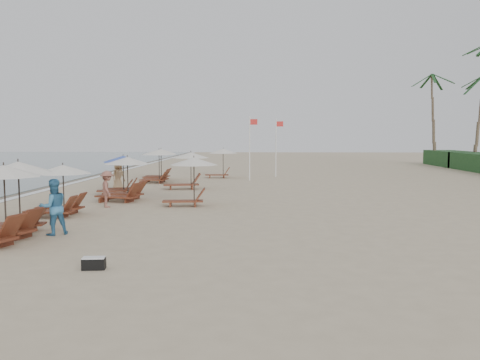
{
  "coord_description": "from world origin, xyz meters",
  "views": [
    {
      "loc": [
        1.5,
        -16.81,
        3.22
      ],
      "look_at": [
        0.67,
        4.63,
        1.3
      ],
      "focal_mm": 37.06,
      "sensor_mm": 36.0,
      "label": 1
    }
  ],
  "objects_px": {
    "lounger_station_6": "(159,163)",
    "inland_station_0": "(190,175)",
    "lounger_station_1": "(13,197)",
    "beachgoer_far_b": "(118,176)",
    "duffel_bag": "(94,263)",
    "lounger_station_4": "(120,174)",
    "beachgoer_mid_b": "(107,189)",
    "lounger_station_3": "(123,180)",
    "inland_station_2": "(221,159)",
    "flag_pole_near": "(250,145)",
    "inland_station_1": "(186,168)",
    "lounger_station_2": "(58,189)",
    "lounger_station_5": "(157,164)",
    "beachgoer_mid_a": "(53,207)"
  },
  "relations": [
    {
      "from": "lounger_station_6",
      "to": "inland_station_0",
      "type": "relative_size",
      "value": 0.94
    },
    {
      "from": "lounger_station_1",
      "to": "beachgoer_far_b",
      "type": "distance_m",
      "value": 12.9
    },
    {
      "from": "lounger_station_6",
      "to": "duffel_bag",
      "type": "height_order",
      "value": "lounger_station_6"
    },
    {
      "from": "lounger_station_4",
      "to": "duffel_bag",
      "type": "distance_m",
      "value": 15.91
    },
    {
      "from": "beachgoer_mid_b",
      "to": "beachgoer_far_b",
      "type": "xyz_separation_m",
      "value": [
        -1.43,
        6.73,
        0.04
      ]
    },
    {
      "from": "beachgoer_mid_b",
      "to": "lounger_station_6",
      "type": "bearing_deg",
      "value": -22.31
    },
    {
      "from": "lounger_station_6",
      "to": "beachgoer_far_b",
      "type": "relative_size",
      "value": 1.41
    },
    {
      "from": "lounger_station_3",
      "to": "inland_station_0",
      "type": "xyz_separation_m",
      "value": [
        3.58,
        -1.64,
        0.37
      ]
    },
    {
      "from": "inland_station_2",
      "to": "flag_pole_near",
      "type": "distance_m",
      "value": 3.3
    },
    {
      "from": "lounger_station_1",
      "to": "lounger_station_4",
      "type": "height_order",
      "value": "lounger_station_1"
    },
    {
      "from": "inland_station_0",
      "to": "beachgoer_mid_b",
      "type": "xyz_separation_m",
      "value": [
        -3.65,
        -0.66,
        -0.6
      ]
    },
    {
      "from": "inland_station_1",
      "to": "beachgoer_far_b",
      "type": "xyz_separation_m",
      "value": [
        -3.85,
        -1.15,
        -0.43
      ]
    },
    {
      "from": "lounger_station_1",
      "to": "flag_pole_near",
      "type": "xyz_separation_m",
      "value": [
        7.36,
        20.0,
        1.31
      ]
    },
    {
      "from": "lounger_station_1",
      "to": "lounger_station_4",
      "type": "bearing_deg",
      "value": 88.51
    },
    {
      "from": "lounger_station_1",
      "to": "beachgoer_far_b",
      "type": "height_order",
      "value": "lounger_station_1"
    },
    {
      "from": "lounger_station_2",
      "to": "beachgoer_far_b",
      "type": "bearing_deg",
      "value": 91.09
    },
    {
      "from": "lounger_station_1",
      "to": "beachgoer_far_b",
      "type": "xyz_separation_m",
      "value": [
        -0.26,
        12.89,
        -0.38
      ]
    },
    {
      "from": "lounger_station_2",
      "to": "lounger_station_5",
      "type": "bearing_deg",
      "value": 85.73
    },
    {
      "from": "lounger_station_1",
      "to": "beachgoer_mid_a",
      "type": "height_order",
      "value": "lounger_station_1"
    },
    {
      "from": "lounger_station_1",
      "to": "lounger_station_3",
      "type": "height_order",
      "value": "lounger_station_1"
    },
    {
      "from": "flag_pole_near",
      "to": "lounger_station_2",
      "type": "bearing_deg",
      "value": -114.66
    },
    {
      "from": "beachgoer_mid_a",
      "to": "duffel_bag",
      "type": "bearing_deg",
      "value": 84.48
    },
    {
      "from": "lounger_station_1",
      "to": "beachgoer_mid_b",
      "type": "distance_m",
      "value": 6.29
    },
    {
      "from": "lounger_station_3",
      "to": "lounger_station_6",
      "type": "relative_size",
      "value": 1.12
    },
    {
      "from": "lounger_station_1",
      "to": "lounger_station_4",
      "type": "xyz_separation_m",
      "value": [
        0.29,
        11.3,
        -0.13
      ]
    },
    {
      "from": "lounger_station_5",
      "to": "inland_station_0",
      "type": "xyz_separation_m",
      "value": [
        3.85,
        -11.15,
        0.13
      ]
    },
    {
      "from": "lounger_station_1",
      "to": "inland_station_1",
      "type": "bearing_deg",
      "value": 75.64
    },
    {
      "from": "beachgoer_mid_a",
      "to": "flag_pole_near",
      "type": "xyz_separation_m",
      "value": [
        6.02,
        20.05,
        1.64
      ]
    },
    {
      "from": "inland_station_0",
      "to": "flag_pole_near",
      "type": "height_order",
      "value": "flag_pole_near"
    },
    {
      "from": "lounger_station_3",
      "to": "beachgoer_mid_a",
      "type": "bearing_deg",
      "value": -89.37
    },
    {
      "from": "lounger_station_1",
      "to": "lounger_station_3",
      "type": "relative_size",
      "value": 0.9
    },
    {
      "from": "lounger_station_5",
      "to": "inland_station_1",
      "type": "bearing_deg",
      "value": -56.38
    },
    {
      "from": "inland_station_2",
      "to": "lounger_station_6",
      "type": "bearing_deg",
      "value": -157.03
    },
    {
      "from": "lounger_station_5",
      "to": "inland_station_2",
      "type": "distance_m",
      "value": 5.84
    },
    {
      "from": "inland_station_1",
      "to": "flag_pole_near",
      "type": "xyz_separation_m",
      "value": [
        3.76,
        5.96,
        1.26
      ]
    },
    {
      "from": "lounger_station_2",
      "to": "beachgoer_mid_a",
      "type": "height_order",
      "value": "lounger_station_2"
    },
    {
      "from": "lounger_station_2",
      "to": "duffel_bag",
      "type": "xyz_separation_m",
      "value": [
        4.1,
        -7.93,
        -0.92
      ]
    },
    {
      "from": "lounger_station_2",
      "to": "lounger_station_6",
      "type": "distance_m",
      "value": 16.46
    },
    {
      "from": "beachgoer_mid_a",
      "to": "lounger_station_2",
      "type": "bearing_deg",
      "value": -108.64
    },
    {
      "from": "lounger_station_4",
      "to": "inland_station_2",
      "type": "xyz_separation_m",
      "value": [
        4.78,
        10.82,
        0.35
      ]
    },
    {
      "from": "inland_station_2",
      "to": "flag_pole_near",
      "type": "height_order",
      "value": "flag_pole_near"
    },
    {
      "from": "lounger_station_6",
      "to": "lounger_station_5",
      "type": "bearing_deg",
      "value": -81.68
    },
    {
      "from": "lounger_station_4",
      "to": "inland_station_1",
      "type": "height_order",
      "value": "inland_station_1"
    },
    {
      "from": "lounger_station_6",
      "to": "inland_station_1",
      "type": "xyz_separation_m",
      "value": [
        2.95,
        -6.21,
        0.09
      ]
    },
    {
      "from": "duffel_bag",
      "to": "flag_pole_near",
      "type": "height_order",
      "value": "flag_pole_near"
    },
    {
      "from": "lounger_station_2",
      "to": "beachgoer_mid_b",
      "type": "height_order",
      "value": "lounger_station_2"
    },
    {
      "from": "beachgoer_mid_a",
      "to": "beachgoer_far_b",
      "type": "distance_m",
      "value": 13.04
    },
    {
      "from": "beachgoer_mid_a",
      "to": "beachgoer_far_b",
      "type": "bearing_deg",
      "value": -121.86
    },
    {
      "from": "lounger_station_5",
      "to": "beachgoer_far_b",
      "type": "height_order",
      "value": "lounger_station_5"
    },
    {
      "from": "beachgoer_mid_a",
      "to": "duffel_bag",
      "type": "xyz_separation_m",
      "value": [
        2.69,
        -4.08,
        -0.76
      ]
    }
  ]
}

